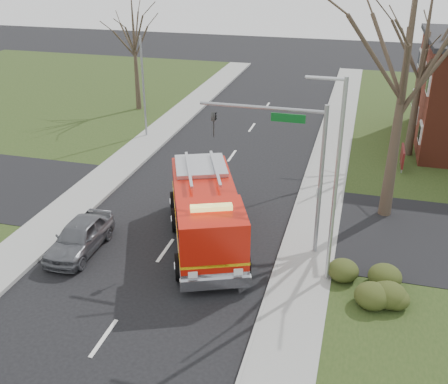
# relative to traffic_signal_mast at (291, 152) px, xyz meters

# --- Properties ---
(ground) EXTENTS (120.00, 120.00, 0.00)m
(ground) POSITION_rel_traffic_signal_mast_xyz_m (-5.21, -1.50, -4.71)
(ground) COLOR black
(ground) RESTS_ON ground
(sidewalk_right) EXTENTS (2.40, 80.00, 0.15)m
(sidewalk_right) POSITION_rel_traffic_signal_mast_xyz_m (0.99, -1.50, -4.63)
(sidewalk_right) COLOR gray
(sidewalk_right) RESTS_ON ground
(sidewalk_left) EXTENTS (2.40, 80.00, 0.15)m
(sidewalk_left) POSITION_rel_traffic_signal_mast_xyz_m (-11.41, -1.50, -4.63)
(sidewalk_left) COLOR gray
(sidewalk_left) RESTS_ON ground
(health_center_sign) EXTENTS (0.12, 2.00, 1.40)m
(health_center_sign) POSITION_rel_traffic_signal_mast_xyz_m (5.29, 11.00, -3.83)
(health_center_sign) COLOR #551314
(health_center_sign) RESTS_ON ground
(hedge_corner) EXTENTS (2.80, 2.00, 0.90)m
(hedge_corner) POSITION_rel_traffic_signal_mast_xyz_m (3.79, -2.50, -4.13)
(hedge_corner) COLOR #2E3814
(hedge_corner) RESTS_ON lawn_right
(bare_tree_near) EXTENTS (6.00, 6.00, 12.00)m
(bare_tree_near) POSITION_rel_traffic_signal_mast_xyz_m (4.29, 4.50, 2.71)
(bare_tree_near) COLOR #392B22
(bare_tree_near) RESTS_ON ground
(bare_tree_far) EXTENTS (5.25, 5.25, 10.50)m
(bare_tree_far) POSITION_rel_traffic_signal_mast_xyz_m (5.79, 13.50, 1.78)
(bare_tree_far) COLOR #392B22
(bare_tree_far) RESTS_ON ground
(bare_tree_left) EXTENTS (4.50, 4.50, 9.00)m
(bare_tree_left) POSITION_rel_traffic_signal_mast_xyz_m (-15.21, 18.50, 0.86)
(bare_tree_left) COLOR #392B22
(bare_tree_left) RESTS_ON ground
(traffic_signal_mast) EXTENTS (5.29, 0.18, 6.80)m
(traffic_signal_mast) POSITION_rel_traffic_signal_mast_xyz_m (0.00, 0.00, 0.00)
(traffic_signal_mast) COLOR gray
(traffic_signal_mast) RESTS_ON ground
(streetlight_pole) EXTENTS (1.48, 0.16, 8.40)m
(streetlight_pole) POSITION_rel_traffic_signal_mast_xyz_m (1.93, -2.00, -0.16)
(streetlight_pole) COLOR #B7BABF
(streetlight_pole) RESTS_ON ground
(utility_pole_far) EXTENTS (0.14, 0.14, 7.00)m
(utility_pole_far) POSITION_rel_traffic_signal_mast_xyz_m (-12.01, 12.50, -1.21)
(utility_pole_far) COLOR gray
(utility_pole_far) RESTS_ON ground
(fire_engine) EXTENTS (5.59, 8.50, 3.25)m
(fire_engine) POSITION_rel_traffic_signal_mast_xyz_m (-3.60, -0.44, -3.24)
(fire_engine) COLOR #B61408
(fire_engine) RESTS_ON ground
(parked_car_maroon) EXTENTS (1.78, 4.30, 1.46)m
(parked_car_maroon) POSITION_rel_traffic_signal_mast_xyz_m (-8.85, -2.50, -3.98)
(parked_car_maroon) COLOR #515358
(parked_car_maroon) RESTS_ON ground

